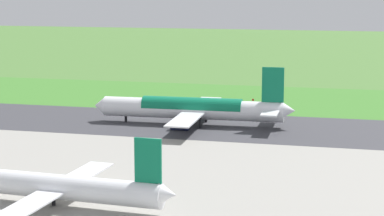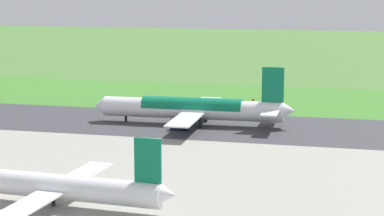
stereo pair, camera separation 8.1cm
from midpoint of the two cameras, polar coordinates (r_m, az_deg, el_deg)
name	(u,v)px [view 2 (the right image)]	position (r m, az deg, el deg)	size (l,w,h in m)	color
ground_plane	(247,127)	(181.20, 4.53, -1.60)	(800.00, 800.00, 0.00)	#477233
runway_asphalt	(247,127)	(181.19, 4.53, -1.59)	(600.00, 36.37, 0.06)	#38383D
apron_concrete	(180,206)	(117.38, -0.93, -8.03)	(440.00, 110.00, 0.05)	gray
grass_verge_foreground	(266,105)	(215.42, 6.06, 0.24)	(600.00, 80.00, 0.04)	#3C782B
airliner_main	(193,109)	(183.20, 0.13, -0.05)	(54.06, 44.15, 15.88)	white
airliner_parked_mid	(54,186)	(118.83, -11.17, -6.26)	(43.49, 35.58, 12.69)	white
no_stopping_sign	(253,102)	(212.60, 5.01, 0.51)	(0.60, 0.10, 2.32)	slate
traffic_cone_orange	(244,103)	(217.83, 4.26, 0.45)	(0.40, 0.40, 0.55)	orange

